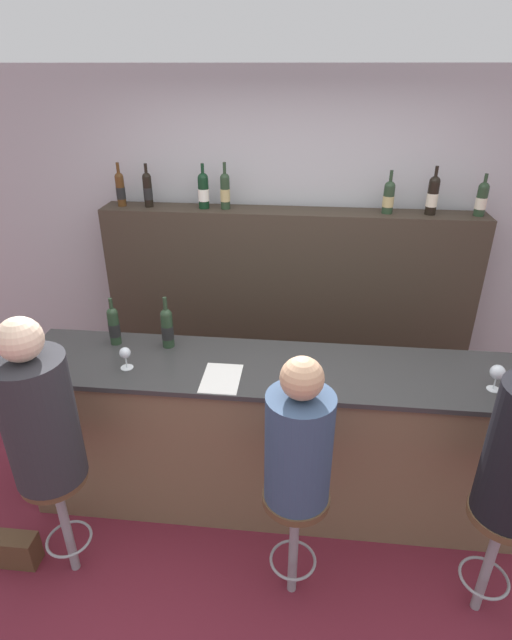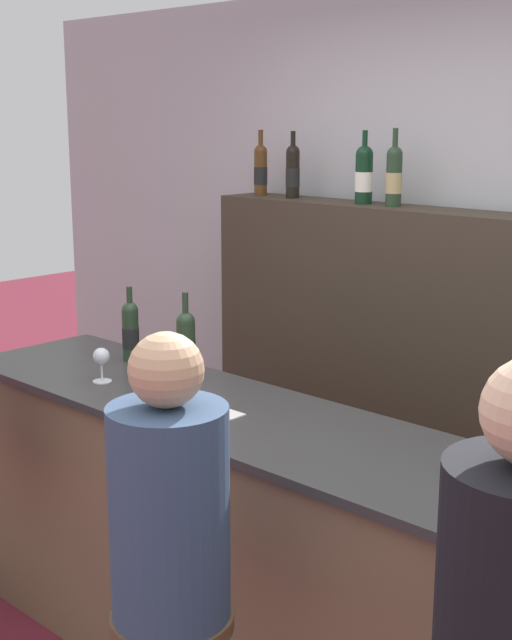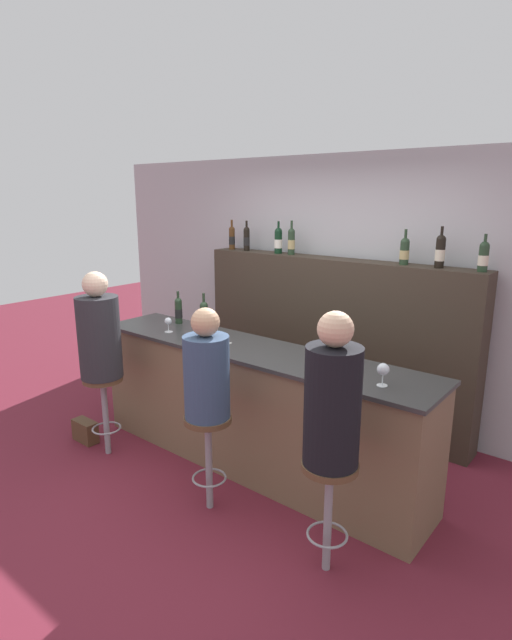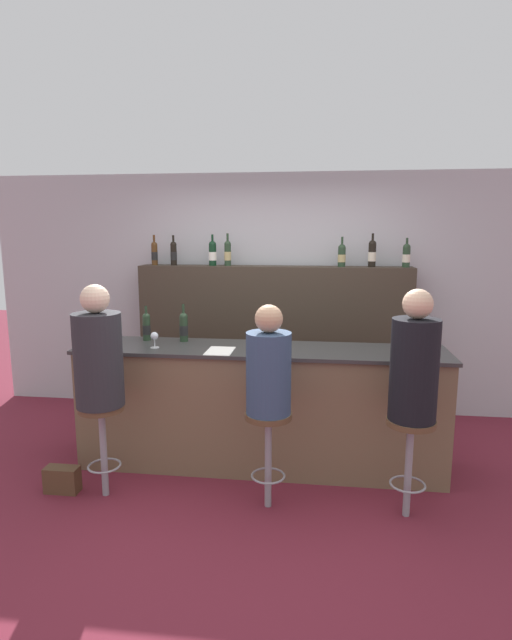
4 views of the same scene
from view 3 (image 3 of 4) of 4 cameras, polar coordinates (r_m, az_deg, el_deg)
The scene contains 23 objects.
ground_plane at distance 4.20m, azimuth -3.17°, elevation -17.70°, with size 16.00×16.00×0.00m, color maroon.
wall_back at distance 5.08m, azimuth 9.98°, elevation 3.57°, with size 6.40×0.05×2.60m.
bar_counter at distance 4.15m, azimuth -0.54°, elevation -9.99°, with size 3.06×0.62×1.03m.
back_bar_cabinet at distance 5.00m, azimuth 8.48°, elevation -2.29°, with size 2.86×0.28×1.62m.
wine_bottle_counter_0 at distance 4.74m, azimuth -8.85°, elevation 1.12°, with size 0.07×0.07×0.31m.
wine_bottle_counter_1 at distance 4.50m, azimuth -5.96°, elevation 0.57°, with size 0.07×0.07×0.33m.
wine_bottle_backbar_0 at distance 5.58m, azimuth -2.77°, elevation 9.40°, with size 0.07×0.07×0.32m.
wine_bottle_backbar_1 at distance 5.44m, azimuth -1.08°, elevation 9.31°, with size 0.07×0.07×0.32m.
wine_bottle_backbar_2 at distance 5.18m, azimuth 2.57°, elevation 9.08°, with size 0.08×0.08×0.33m.
wine_bottle_backbar_3 at distance 5.08m, azimuth 4.06°, elevation 8.98°, with size 0.07×0.07×0.34m.
wine_bottle_backbar_4 at distance 4.51m, azimuth 16.62°, elevation 7.57°, with size 0.08×0.08×0.30m.
wine_bottle_backbar_5 at distance 4.41m, azimuth 20.31°, elevation 7.40°, with size 0.08×0.08×0.34m.
wine_bottle_backbar_6 at distance 4.31m, azimuth 24.57°, elevation 6.64°, with size 0.08×0.08×0.29m.
wine_glass_0 at distance 4.46m, azimuth -10.00°, elevation -0.22°, with size 0.07×0.07×0.13m.
wine_glass_1 at distance 3.26m, azimuth 14.32°, elevation -5.55°, with size 0.08×0.08×0.15m.
tasting_menu at distance 4.05m, azimuth -5.28°, elevation -2.83°, with size 0.21×0.30×0.00m.
bar_stool_left at distance 4.51m, azimuth -16.99°, elevation -8.19°, with size 0.34×0.34×0.72m.
guest_seated_left at distance 4.33m, azimuth -17.51°, elevation -1.37°, with size 0.35×0.35×0.90m.
bar_stool_middle at distance 3.62m, azimuth -5.48°, elevation -13.31°, with size 0.34×0.34×0.72m.
guest_seated_middle at distance 3.42m, azimuth -5.67°, elevation -5.83°, with size 0.32×0.32×0.77m.
bar_stool_right at distance 3.10m, azimuth 8.35°, elevation -18.52°, with size 0.34×0.34×0.72m.
guest_seated_right at distance 2.84m, azimuth 8.75°, elevation -8.93°, with size 0.32×0.32×0.90m.
handbag at distance 4.96m, azimuth -18.93°, elevation -11.90°, with size 0.26×0.12×0.20m.
Camera 3 is at (2.41, -2.63, 2.21)m, focal length 28.00 mm.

